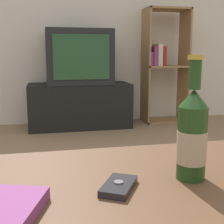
{
  "coord_description": "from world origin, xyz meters",
  "views": [
    {
      "loc": [
        -0.11,
        -0.5,
        0.76
      ],
      "look_at": [
        0.08,
        0.4,
        0.59
      ],
      "focal_mm": 50.0,
      "sensor_mm": 36.0,
      "label": 1
    }
  ],
  "objects_px": {
    "bookshelf": "(163,64)",
    "beer_bottle": "(192,135)",
    "television": "(79,57)",
    "tv_stand": "(80,105)",
    "cell_phone": "(119,186)"
  },
  "relations": [
    {
      "from": "television",
      "to": "cell_phone",
      "type": "distance_m",
      "value": 2.67
    },
    {
      "from": "television",
      "to": "cell_phone",
      "type": "bearing_deg",
      "value": -94.7
    },
    {
      "from": "beer_bottle",
      "to": "television",
      "type": "bearing_deg",
      "value": 88.92
    },
    {
      "from": "bookshelf",
      "to": "cell_phone",
      "type": "height_order",
      "value": "bookshelf"
    },
    {
      "from": "bookshelf",
      "to": "cell_phone",
      "type": "bearing_deg",
      "value": -113.11
    },
    {
      "from": "television",
      "to": "beer_bottle",
      "type": "xyz_separation_m",
      "value": [
        -0.05,
        -2.63,
        -0.15
      ]
    },
    {
      "from": "bookshelf",
      "to": "beer_bottle",
      "type": "bearing_deg",
      "value": -110.21
    },
    {
      "from": "beer_bottle",
      "to": "cell_phone",
      "type": "bearing_deg",
      "value": -172.45
    },
    {
      "from": "tv_stand",
      "to": "cell_phone",
      "type": "bearing_deg",
      "value": -94.7
    },
    {
      "from": "tv_stand",
      "to": "beer_bottle",
      "type": "relative_size",
      "value": 3.88
    },
    {
      "from": "television",
      "to": "tv_stand",
      "type": "bearing_deg",
      "value": 90.0
    },
    {
      "from": "bookshelf",
      "to": "beer_bottle",
      "type": "height_order",
      "value": "bookshelf"
    },
    {
      "from": "tv_stand",
      "to": "television",
      "type": "height_order",
      "value": "television"
    },
    {
      "from": "bookshelf",
      "to": "cell_phone",
      "type": "distance_m",
      "value": 2.98
    },
    {
      "from": "television",
      "to": "beer_bottle",
      "type": "height_order",
      "value": "television"
    }
  ]
}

